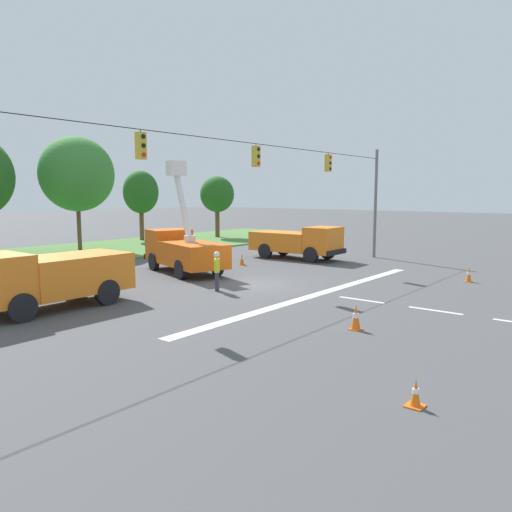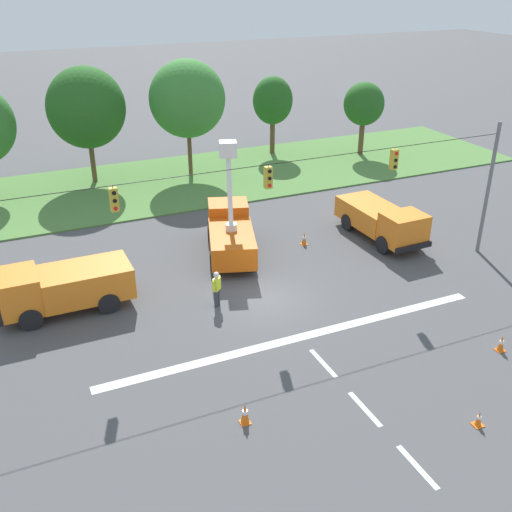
% 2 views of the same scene
% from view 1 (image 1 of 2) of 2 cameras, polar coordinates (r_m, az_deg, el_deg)
% --- Properties ---
extents(ground_plane, '(200.00, 200.00, 0.00)m').
position_cam_1_polar(ground_plane, '(23.83, -0.19, -3.26)').
color(ground_plane, '#4C4C4F').
extents(grass_verge, '(56.00, 12.00, 0.10)m').
position_cam_1_polar(grass_verge, '(37.68, -22.07, 0.14)').
color(grass_verge, '#517F3D').
rests_on(grass_verge, ground).
extents(lane_markings, '(17.60, 15.25, 0.01)m').
position_cam_1_polar(lane_markings, '(21.09, 10.69, -4.75)').
color(lane_markings, silver).
rests_on(lane_markings, ground).
extents(signal_gantry, '(26.20, 0.33, 7.20)m').
position_cam_1_polar(signal_gantry, '(23.46, -0.15, 7.46)').
color(signal_gantry, slate).
rests_on(signal_gantry, ground).
extents(tree_east, '(5.43, 5.33, 8.47)m').
position_cam_1_polar(tree_east, '(39.57, -19.80, 8.79)').
color(tree_east, brown).
rests_on(tree_east, ground).
extents(tree_far_east, '(3.26, 3.02, 6.35)m').
position_cam_1_polar(tree_far_east, '(46.49, -13.03, 7.09)').
color(tree_far_east, brown).
rests_on(tree_far_east, ground).
extents(tree_east_end, '(3.23, 3.31, 5.95)m').
position_cam_1_polar(tree_east_end, '(48.53, -4.47, 7.01)').
color(tree_east_end, brown).
rests_on(tree_east_end, ground).
extents(utility_truck_bucket_lift, '(4.11, 6.64, 6.08)m').
position_cam_1_polar(utility_truck_bucket_lift, '(27.51, -8.34, 0.86)').
color(utility_truck_bucket_lift, '#D6560F').
rests_on(utility_truck_bucket_lift, ground).
extents(utility_truck_support_near, '(5.95, 2.52, 2.24)m').
position_cam_1_polar(utility_truck_support_near, '(20.16, -22.48, -2.18)').
color(utility_truck_support_near, orange).
rests_on(utility_truck_support_near, ground).
extents(utility_truck_support_far, '(2.54, 6.25, 2.19)m').
position_cam_1_polar(utility_truck_support_far, '(33.03, 4.80, 1.67)').
color(utility_truck_support_far, orange).
rests_on(utility_truck_support_far, ground).
extents(road_worker, '(0.52, 0.46, 1.77)m').
position_cam_1_polar(road_worker, '(22.14, -4.50, -1.46)').
color(road_worker, '#383842').
rests_on(road_worker, ground).
extents(traffic_cone_foreground_left, '(0.36, 0.36, 0.73)m').
position_cam_1_polar(traffic_cone_foreground_left, '(26.58, 23.15, -1.97)').
color(traffic_cone_foreground_left, orange).
rests_on(traffic_cone_foreground_left, ground).
extents(traffic_cone_foreground_right, '(0.36, 0.36, 0.73)m').
position_cam_1_polar(traffic_cone_foreground_right, '(30.21, -1.61, -0.36)').
color(traffic_cone_foreground_right, orange).
rests_on(traffic_cone_foreground_right, ground).
extents(traffic_cone_mid_left, '(0.36, 0.36, 0.58)m').
position_cam_1_polar(traffic_cone_mid_left, '(10.99, 17.77, -14.77)').
color(traffic_cone_mid_left, orange).
rests_on(traffic_cone_mid_left, ground).
extents(traffic_cone_near_bucket, '(0.36, 0.36, 0.82)m').
position_cam_1_polar(traffic_cone_near_bucket, '(16.27, 11.35, -6.87)').
color(traffic_cone_near_bucket, orange).
rests_on(traffic_cone_near_bucket, ground).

